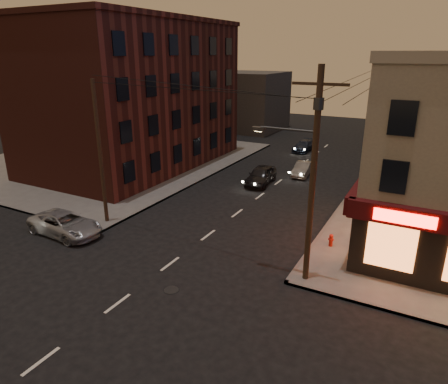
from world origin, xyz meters
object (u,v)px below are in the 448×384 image
Objects in this scene: sedan_near at (261,175)px; suv_cross at (65,224)px; sedan_far at (304,146)px; fire_hydrant at (331,239)px; sedan_mid at (303,169)px.

suv_cross is at bearing -118.27° from sedan_near.
sedan_far is at bearing -9.40° from suv_cross.
sedan_near reaches higher than sedan_far.
sedan_far is 24.00m from fire_hydrant.
suv_cross is 20.97m from sedan_mid.
fire_hydrant is at bearing -65.61° from suv_cross.
suv_cross is 1.22× the size of sedan_far.
suv_cross is 28.88m from sedan_far.
fire_hydrant is at bearing -65.47° from sedan_far.
suv_cross is 16.29m from sedan_near.
fire_hydrant is (5.83, -13.14, -0.06)m from sedan_mid.
sedan_far is at bearing 102.96° from sedan_mid.
sedan_mid is 5.01× the size of fire_hydrant.
suv_cross is 1.35× the size of sedan_mid.
suv_cross reaches higher than sedan_far.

